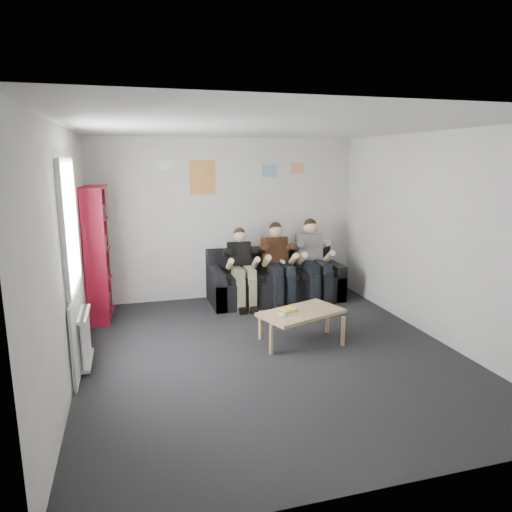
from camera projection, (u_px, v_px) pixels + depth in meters
The scene contains 14 objects.
room_shell at pixel (271, 245), 5.36m from camera, with size 5.00×5.00×5.00m.
sofa at pixel (275, 282), 7.73m from camera, with size 2.21×0.91×0.86m.
bookshelf at pixel (98, 253), 6.72m from camera, with size 0.29×0.88×1.97m.
coffee_table at pixel (301, 315), 5.88m from camera, with size 1.07×0.59×0.43m.
game_cases at pixel (288, 311), 5.79m from camera, with size 0.25×0.22×0.05m.
person_left at pixel (242, 268), 7.31m from camera, with size 0.37×0.79×1.26m.
person_middle at pixel (279, 264), 7.47m from camera, with size 0.40×0.87×1.33m.
person_right at pixel (314, 261), 7.63m from camera, with size 0.42×0.90×1.37m.
radiator at pixel (86, 338), 5.19m from camera, with size 0.10×0.64×0.60m.
window at pixel (74, 281), 5.03m from camera, with size 0.05×1.30×2.36m.
poster_large at pixel (203, 178), 7.46m from camera, with size 0.42×0.01×0.55m, color gold.
poster_blue at pixel (270, 171), 7.74m from camera, with size 0.25×0.01×0.20m, color #3B81C9.
poster_pink at pixel (297, 168), 7.86m from camera, with size 0.22×0.01×0.18m, color #E0468D.
poster_sign at pixel (165, 165), 7.26m from camera, with size 0.20×0.01×0.14m, color white.
Camera 1 is at (-1.59, -5.03, 2.34)m, focal length 32.00 mm.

